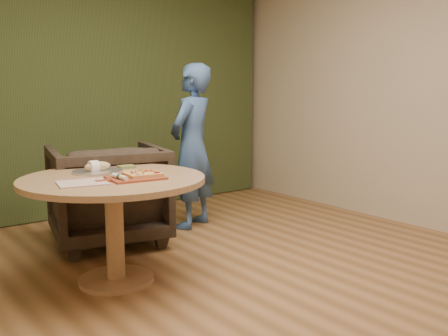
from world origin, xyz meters
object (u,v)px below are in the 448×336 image
object	(u,v)px
serving_tray	(98,171)
armchair	(107,189)
pizza_paddle	(134,178)
cutlery_roll	(120,177)
flatbread_pizza	(143,174)
bread_roll	(96,166)
pedestal_table	(114,197)
person_standing	(192,146)

from	to	relation	value
serving_tray	armchair	bearing A→B (deg)	61.34
pizza_paddle	cutlery_roll	bearing A→B (deg)	-165.69
flatbread_pizza	armchair	distance (m)	1.11
serving_tray	bread_roll	bearing A→B (deg)	180.00
pizza_paddle	flatbread_pizza	xyz separation A→B (m)	(0.07, 0.01, 0.02)
pedestal_table	armchair	size ratio (longest dim) A/B	1.31
pedestal_table	cutlery_roll	distance (m)	0.25
flatbread_pizza	armchair	size ratio (longest dim) A/B	0.25
pizza_paddle	serving_tray	world-z (taller)	serving_tray
pizza_paddle	bread_roll	xyz separation A→B (m)	(-0.09, 0.40, 0.04)
bread_roll	person_standing	distance (m)	1.40
flatbread_pizza	cutlery_roll	world-z (taller)	flatbread_pizza
person_standing	cutlery_roll	bearing A→B (deg)	13.30
pedestal_table	flatbread_pizza	xyz separation A→B (m)	(0.14, -0.16, 0.17)
cutlery_roll	person_standing	bearing A→B (deg)	36.92
flatbread_pizza	bread_roll	world-z (taller)	bread_roll
cutlery_roll	armchair	distance (m)	1.17
pedestal_table	flatbread_pizza	distance (m)	0.27
serving_tray	cutlery_roll	bearing A→B (deg)	-93.95
pedestal_table	person_standing	xyz separation A→B (m)	(1.23, 0.87, 0.18)
pedestal_table	pizza_paddle	world-z (taller)	pizza_paddle
serving_tray	bread_roll	distance (m)	0.04
pizza_paddle	person_standing	distance (m)	1.55
cutlery_roll	person_standing	size ratio (longest dim) A/B	0.13
pizza_paddle	bread_roll	bearing A→B (deg)	108.91
bread_roll	armchair	size ratio (longest dim) A/B	0.20
pedestal_table	bread_roll	world-z (taller)	bread_roll
serving_tray	person_standing	distance (m)	1.40
person_standing	flatbread_pizza	bearing A→B (deg)	16.99
pizza_paddle	serving_tray	size ratio (longest dim) A/B	1.29
cutlery_roll	serving_tray	size ratio (longest dim) A/B	0.56
armchair	pizza_paddle	bearing A→B (deg)	88.10
cutlery_roll	person_standing	distance (m)	1.65
pizza_paddle	serving_tray	distance (m)	0.41
armchair	pedestal_table	bearing A→B (deg)	81.11
cutlery_roll	serving_tray	distance (m)	0.42
bread_roll	cutlery_roll	bearing A→B (deg)	-92.74
pizza_paddle	cutlery_roll	distance (m)	0.12
person_standing	serving_tray	bearing A→B (deg)	0.77
person_standing	pizza_paddle	bearing A→B (deg)	15.49
pizza_paddle	person_standing	xyz separation A→B (m)	(1.16, 1.04, 0.04)
pedestal_table	flatbread_pizza	size ratio (longest dim) A/B	5.21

